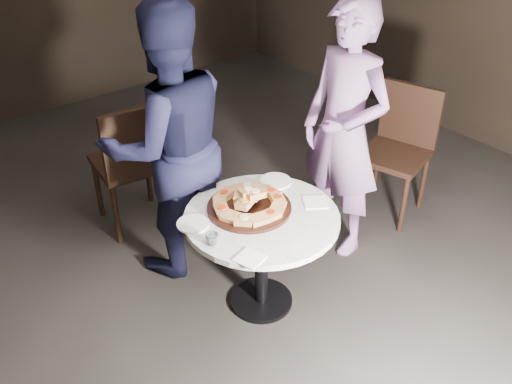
% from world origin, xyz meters
% --- Properties ---
extents(floor, '(7.00, 7.00, 0.00)m').
position_xyz_m(floor, '(0.00, 0.00, 0.00)').
color(floor, black).
rests_on(floor, ground).
extents(table, '(1.10, 1.10, 0.66)m').
position_xyz_m(table, '(0.05, -0.08, 0.54)').
color(table, black).
rests_on(table, ground).
extents(serving_board, '(0.61, 0.61, 0.02)m').
position_xyz_m(serving_board, '(0.04, 0.01, 0.67)').
color(serving_board, black).
rests_on(serving_board, table).
extents(focaccia_pile, '(0.43, 0.43, 0.11)m').
position_xyz_m(focaccia_pile, '(0.04, 0.01, 0.71)').
color(focaccia_pile, '#B27C45').
rests_on(focaccia_pile, serving_board).
extents(plate_left, '(0.23, 0.23, 0.01)m').
position_xyz_m(plate_left, '(-0.29, 0.09, 0.67)').
color(plate_left, white).
rests_on(plate_left, table).
extents(plate_right, '(0.20, 0.20, 0.01)m').
position_xyz_m(plate_right, '(0.35, 0.14, 0.67)').
color(plate_right, white).
rests_on(plate_right, table).
extents(water_glass, '(0.09, 0.09, 0.06)m').
position_xyz_m(water_glass, '(-0.32, -0.11, 0.69)').
color(water_glass, silver).
rests_on(water_glass, table).
extents(napkin_near, '(0.16, 0.16, 0.01)m').
position_xyz_m(napkin_near, '(-0.24, -0.33, 0.66)').
color(napkin_near, white).
rests_on(napkin_near, table).
extents(napkin_far, '(0.19, 0.19, 0.01)m').
position_xyz_m(napkin_far, '(0.37, -0.18, 0.66)').
color(napkin_far, white).
rests_on(napkin_far, table).
extents(chair_far, '(0.53, 0.55, 0.99)m').
position_xyz_m(chair_far, '(-0.12, 1.09, 0.57)').
color(chair_far, black).
rests_on(chair_far, ground).
extents(chair_right, '(0.57, 0.55, 0.95)m').
position_xyz_m(chair_right, '(1.54, 0.10, 0.55)').
color(chair_right, black).
rests_on(chair_right, ground).
extents(diner_navy, '(0.98, 0.84, 1.76)m').
position_xyz_m(diner_navy, '(-0.10, 0.60, 0.88)').
color(diner_navy, black).
rests_on(diner_navy, ground).
extents(diner_teal, '(0.44, 0.65, 1.71)m').
position_xyz_m(diner_teal, '(0.87, 0.07, 0.86)').
color(diner_teal, '#826197').
rests_on(diner_teal, ground).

